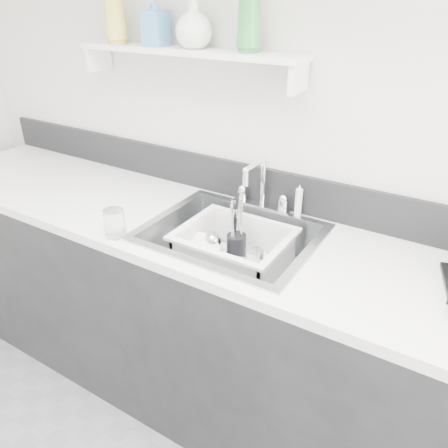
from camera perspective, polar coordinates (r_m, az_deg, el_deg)
The scene contains 17 objects.
counter_run at distance 1.91m, azimuth 0.81°, elevation -13.27°, with size 3.20×0.62×0.92m.
backsplash at distance 1.85m, azimuth 5.68°, elevation 4.88°, with size 3.20×0.02×0.16m, color black.
sink at distance 1.69m, azimuth 0.89°, elevation -3.81°, with size 0.64×0.52×0.20m, color silver, non-canonical shape.
faucet at distance 1.81m, azimuth 4.90°, elevation 3.75°, with size 0.26×0.18×0.23m.
side_sprayer at distance 1.76m, azimuth 9.71°, elevation 2.99°, with size 0.03×0.03×0.14m, color silver.
wall_shelf at distance 1.83m, azimuth -5.09°, elevation 21.35°, with size 1.00×0.16×0.12m.
wash_tub at distance 1.70m, azimuth 1.30°, elevation -3.49°, with size 0.42×0.34×0.16m, color silver, non-canonical shape.
plate_stack at distance 1.74m, azimuth -3.39°, elevation -4.37°, with size 0.23×0.23×0.09m.
utensil_cup at distance 1.76m, azimuth 1.61°, elevation -2.59°, with size 0.08×0.08×0.26m.
ladle at distance 1.72m, azimuth -1.46°, elevation -4.00°, with size 0.29×0.10×0.08m, color silver, non-canonical shape.
tumbler_in_tub at distance 1.67m, azimuth 4.01°, elevation -4.87°, with size 0.07×0.07×0.10m, color white.
tumbler_counter at distance 1.65m, azimuth -14.08°, elevation 0.10°, with size 0.08×0.08×0.11m, color white.
bowl_small at distance 1.63m, azimuth 2.21°, elevation -6.97°, with size 0.12×0.12×0.04m, color white.
soap_bottle_a at distance 2.03m, azimuth -14.12°, elevation 25.29°, with size 0.09×0.09×0.24m, color gold.
soap_bottle_b at distance 1.90m, azimuth -8.95°, elevation 24.86°, with size 0.09×0.09×0.19m, color #4A8AC2.
soap_bottle_c at distance 1.79m, azimuth -4.00°, elevation 24.69°, with size 0.14×0.14×0.18m, color silver.
soap_bottle_d at distance 1.67m, azimuth 3.32°, elevation 25.45°, with size 0.09×0.09×0.23m, color #30883A.
Camera 1 is at (0.73, -0.05, 1.72)m, focal length 35.00 mm.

